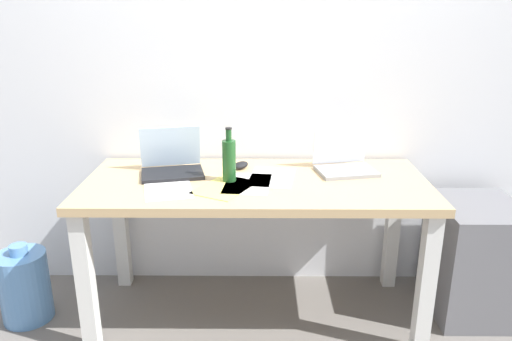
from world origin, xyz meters
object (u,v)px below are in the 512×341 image
desk (256,201)px  computer_mouse (241,165)px  beer_bottle (229,160)px  filing_cabinet (473,258)px  water_cooler_jug (25,286)px  laptop_right (344,162)px  laptop_left (172,164)px

desk → computer_mouse: bearing=113.2°
desk → computer_mouse: size_ratio=16.48×
beer_bottle → filing_cabinet: (1.25, 0.06, -0.55)m
desk → filing_cabinet: 1.18m
desk → filing_cabinet: desk is taller
water_cooler_jug → laptop_right: bearing=7.1°
water_cooler_jug → laptop_left: bearing=11.4°
laptop_right → filing_cabinet: bearing=-8.3°
water_cooler_jug → filing_cabinet: filing_cabinet is taller
filing_cabinet → laptop_left: bearing=178.1°
beer_bottle → computer_mouse: size_ratio=2.62×
laptop_left → computer_mouse: size_ratio=3.41×
laptop_left → beer_bottle: bearing=-21.6°
desk → laptop_left: (-0.42, 0.11, 0.15)m
beer_bottle → filing_cabinet: beer_bottle is taller
water_cooler_jug → beer_bottle: bearing=2.0°
desk → laptop_left: size_ratio=4.83×
laptop_left → beer_bottle: 0.32m
laptop_left → beer_bottle: size_ratio=1.30×
filing_cabinet → laptop_right: bearing=171.7°
computer_mouse → water_cooler_jug: computer_mouse is taller
laptop_right → water_cooler_jug: 1.74m
laptop_right → water_cooler_jug: size_ratio=0.77×
desk → filing_cabinet: bearing=2.7°
beer_bottle → water_cooler_jug: size_ratio=0.63×
laptop_left → computer_mouse: (0.34, 0.08, -0.03)m
water_cooler_jug → desk: bearing=2.3°
computer_mouse → water_cooler_jug: (-1.10, -0.23, -0.57)m
laptop_left → computer_mouse: 0.35m
desk → water_cooler_jug: (-1.18, -0.05, -0.45)m
beer_bottle → laptop_left: bearing=158.4°
desk → laptop_right: bearing=18.9°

